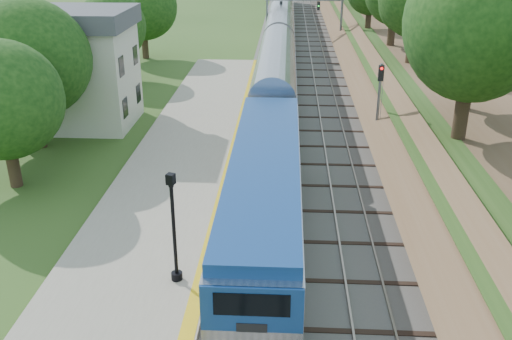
# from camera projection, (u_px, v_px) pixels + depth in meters

# --- Properties ---
(trackbed) EXTENTS (9.50, 170.00, 0.28)m
(trackbed) POSITION_uv_depth(u_px,v_px,m) (298.00, 45.00, 67.48)
(trackbed) COLOR #4C4944
(trackbed) RESTS_ON ground
(platform) EXTENTS (6.40, 68.00, 0.38)m
(platform) POSITION_uv_depth(u_px,v_px,m) (159.00, 216.00, 27.42)
(platform) COLOR gray
(platform) RESTS_ON ground
(yellow_stripe) EXTENTS (0.55, 68.00, 0.01)m
(yellow_stripe) POSITION_uv_depth(u_px,v_px,m) (218.00, 214.00, 27.20)
(yellow_stripe) COLOR gold
(yellow_stripe) RESTS_ON platform
(embankment) EXTENTS (10.64, 170.00, 11.70)m
(embankment) POSITION_uv_depth(u_px,v_px,m) (370.00, 29.00, 66.30)
(embankment) COLOR brown
(embankment) RESTS_ON ground
(station_building) EXTENTS (8.60, 6.60, 8.00)m
(station_building) POSITION_uv_depth(u_px,v_px,m) (72.00, 67.00, 39.18)
(station_building) COLOR beige
(station_building) RESTS_ON ground
(signal_gantry) EXTENTS (8.40, 0.38, 6.20)m
(signal_gantry) POSITION_uv_depth(u_px,v_px,m) (304.00, 9.00, 60.98)
(signal_gantry) COLOR slate
(signal_gantry) RESTS_ON ground
(trees_behind_platform) EXTENTS (7.82, 53.32, 7.21)m
(trees_behind_platform) POSITION_uv_depth(u_px,v_px,m) (61.00, 99.00, 30.30)
(trees_behind_platform) COLOR #332316
(trees_behind_platform) RESTS_ON ground
(train) EXTENTS (2.89, 96.35, 4.25)m
(train) POSITION_uv_depth(u_px,v_px,m) (280.00, 39.00, 59.31)
(train) COLOR black
(train) RESTS_ON trackbed
(lamppost_far) EXTENTS (0.44, 0.44, 4.47)m
(lamppost_far) POSITION_uv_depth(u_px,v_px,m) (174.00, 234.00, 21.37)
(lamppost_far) COLOR black
(lamppost_far) RESTS_ON platform
(signal_farside) EXTENTS (0.31, 0.25, 5.69)m
(signal_farside) POSITION_uv_depth(u_px,v_px,m) (379.00, 101.00, 33.31)
(signal_farside) COLOR slate
(signal_farside) RESTS_ON ground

